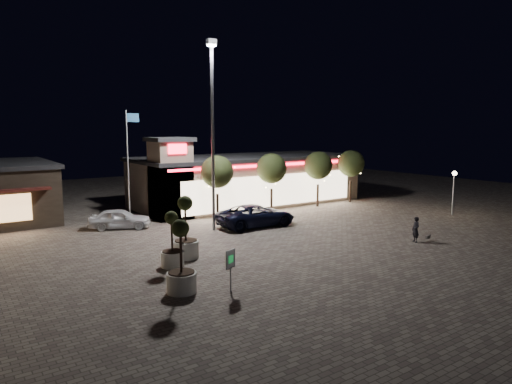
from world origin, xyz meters
TOP-DOWN VIEW (x-y plane):
  - ground at (0.00, 0.00)m, footprint 90.00×90.00m
  - retail_building at (9.51, 15.82)m, footprint 20.40×8.40m
  - floodlight_pole at (2.00, 8.00)m, footprint 0.60×0.40m
  - flagpole at (-1.90, 13.00)m, footprint 0.95×0.10m
  - lamp_post_east at (20.00, 2.00)m, footprint 0.36×0.36m
  - string_tree_a at (4.00, 11.00)m, footprint 2.42×2.42m
  - string_tree_b at (9.00, 11.00)m, footprint 2.42×2.42m
  - string_tree_c at (14.00, 11.00)m, footprint 2.42×2.42m
  - string_tree_d at (18.00, 11.00)m, footprint 2.42×2.42m
  - pickup_truck at (4.99, 7.33)m, footprint 5.69×2.83m
  - white_sedan at (-3.04, 12.02)m, footprint 4.36×3.23m
  - pedestrian at (10.39, -1.68)m, footprint 0.53×0.65m
  - dog at (11.33, -1.91)m, footprint 0.48×0.22m
  - planter_left at (-3.65, 2.07)m, footprint 1.13×1.13m
  - planter_mid at (-4.81, -1.43)m, footprint 1.26×1.26m
  - planter_right at (-2.41, 3.12)m, footprint 1.35×1.35m
  - valet_sign at (-3.12, -2.58)m, footprint 0.57×0.29m

SIDE VIEW (x-z plane):
  - ground at x=0.00m, z-range 0.00..0.00m
  - dog at x=11.33m, z-range 0.13..0.38m
  - white_sedan at x=-3.04m, z-range 0.00..1.38m
  - pedestrian at x=10.39m, z-range 0.00..1.53m
  - pickup_truck at x=4.99m, z-range 0.00..1.55m
  - planter_left at x=-3.65m, z-range -0.53..2.26m
  - planter_mid at x=-4.81m, z-range -0.59..2.51m
  - planter_right at x=-2.41m, z-range -0.63..2.68m
  - valet_sign at x=-3.12m, z-range 0.36..2.18m
  - retail_building at x=9.51m, z-range -0.84..5.26m
  - lamp_post_east at x=20.00m, z-range 0.72..4.20m
  - string_tree_a at x=4.00m, z-range 1.17..5.95m
  - string_tree_b at x=9.00m, z-range 1.17..5.95m
  - string_tree_c at x=14.00m, z-range 1.17..5.95m
  - string_tree_d at x=18.00m, z-range 1.17..5.95m
  - flagpole at x=-1.90m, z-range 0.74..8.74m
  - floodlight_pole at x=2.00m, z-range 0.83..13.21m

